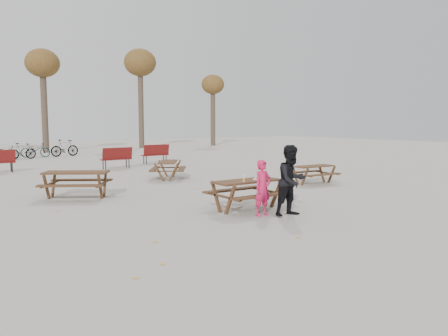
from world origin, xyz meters
TOP-DOWN VIEW (x-y plane):
  - ground at (0.00, 0.00)m, footprint 80.00×80.00m
  - main_picnic_table at (0.00, 0.00)m, footprint 1.80×1.45m
  - food_tray at (0.25, -0.11)m, footprint 0.18×0.11m
  - bread_roll at (0.25, -0.11)m, footprint 0.14×0.06m
  - soda_bottle at (-0.25, -0.21)m, footprint 0.07×0.07m
  - child at (-0.12, -0.77)m, footprint 0.51×0.35m
  - adult at (0.44, -1.18)m, footprint 0.85×0.67m
  - picnic_table_east at (4.93, 2.25)m, footprint 1.64×1.37m
  - picnic_table_north at (-3.04, 4.30)m, footprint 2.36×2.26m
  - picnic_table_far at (1.26, 6.54)m, footprint 2.00×2.08m
  - park_bench_row at (-1.50, 12.28)m, footprint 12.15×1.89m
  - bicycle_row at (-1.73, 20.15)m, footprint 7.83×2.33m
  - tree_row at (0.90, 25.15)m, footprint 32.17×3.52m
  - fallen_leaves at (0.50, 2.50)m, footprint 11.00×11.00m

SIDE VIEW (x-z plane):
  - ground at x=0.00m, z-range 0.00..0.00m
  - fallen_leaves at x=0.50m, z-range 0.00..0.01m
  - picnic_table_east at x=4.93m, z-range 0.00..0.67m
  - picnic_table_far at x=1.26m, z-range 0.00..0.70m
  - picnic_table_north at x=-3.04m, z-range 0.00..0.80m
  - bicycle_row at x=-1.73m, z-range -0.07..1.02m
  - park_bench_row at x=-1.50m, z-range 0.00..1.03m
  - main_picnic_table at x=0.00m, z-range 0.20..0.97m
  - child at x=-0.12m, z-range 0.00..1.36m
  - food_tray at x=0.25m, z-range 0.78..0.81m
  - bread_roll at x=0.25m, z-range 0.81..0.86m
  - soda_bottle at x=-0.25m, z-range 0.76..0.93m
  - adult at x=0.44m, z-range 0.00..1.72m
  - tree_row at x=0.90m, z-range 2.06..10.32m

